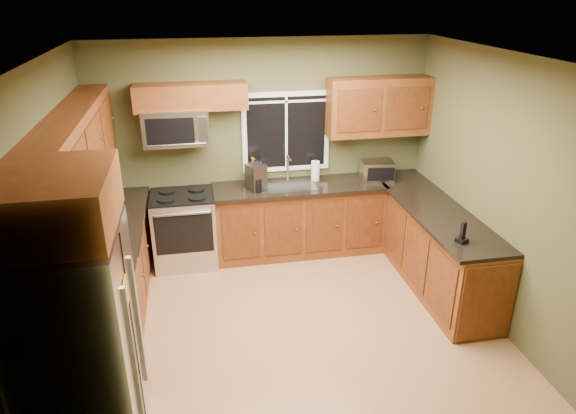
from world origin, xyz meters
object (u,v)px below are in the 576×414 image
object	(u,v)px
microwave	(176,127)
coffee_maker	(256,178)
soap_bottle_a	(253,170)
range	(185,229)
cordless_phone	(462,236)
toaster_oven	(377,170)
paper_towel_roll	(315,171)
soap_bottle_c	(253,175)
refrigerator	(82,350)
kettle	(261,173)

from	to	relation	value
microwave	coffee_maker	bearing A→B (deg)	-11.07
coffee_maker	soap_bottle_a	bearing A→B (deg)	90.55
range	coffee_maker	xyz separation A→B (m)	(0.91, -0.04, 0.62)
cordless_phone	toaster_oven	bearing A→B (deg)	96.74
coffee_maker	paper_towel_roll	xyz separation A→B (m)	(0.79, 0.19, -0.02)
range	toaster_oven	xyz separation A→B (m)	(2.48, 0.02, 0.60)
soap_bottle_a	cordless_phone	size ratio (longest dim) A/B	1.50
microwave	soap_bottle_c	size ratio (longest dim) A/B	4.11
microwave	cordless_phone	bearing A→B (deg)	-35.87
range	microwave	world-z (taller)	microwave
refrigerator	paper_towel_roll	world-z (taller)	refrigerator
toaster_oven	soap_bottle_a	size ratio (longest dim) A/B	1.36
cordless_phone	range	bearing A→B (deg)	146.07
microwave	kettle	xyz separation A→B (m)	(1.00, 0.04, -0.65)
refrigerator	soap_bottle_a	size ratio (longest dim) A/B	5.53
refrigerator	paper_towel_roll	bearing A→B (deg)	50.72
coffee_maker	soap_bottle_c	distance (m)	0.27
microwave	kettle	distance (m)	1.20
toaster_oven	paper_towel_roll	bearing A→B (deg)	170.49
toaster_oven	kettle	size ratio (longest dim) A/B	1.49
range	soap_bottle_c	world-z (taller)	soap_bottle_c
refrigerator	kettle	world-z (taller)	refrigerator
kettle	soap_bottle_a	world-z (taller)	soap_bottle_a
refrigerator	cordless_phone	bearing A→B (deg)	15.70
range	soap_bottle_a	xyz separation A→B (m)	(0.91, 0.23, 0.63)
coffee_maker	cordless_phone	world-z (taller)	coffee_maker
coffee_maker	kettle	distance (m)	0.24
soap_bottle_c	paper_towel_roll	bearing A→B (deg)	-5.04
range	kettle	distance (m)	1.18
kettle	soap_bottle_a	size ratio (longest dim) A/B	0.91
range	paper_towel_roll	distance (m)	1.81
range	soap_bottle_c	size ratio (longest dim) A/B	5.06
coffee_maker	cordless_phone	bearing A→B (deg)	-44.74
paper_towel_roll	soap_bottle_c	world-z (taller)	paper_towel_roll
paper_towel_roll	cordless_phone	bearing A→B (deg)	-63.05
kettle	soap_bottle_a	bearing A→B (deg)	151.86
soap_bottle_a	cordless_phone	bearing A→B (deg)	-48.77
refrigerator	kettle	xyz separation A→B (m)	(1.69, 2.95, 0.18)
refrigerator	paper_towel_roll	distance (m)	3.78
range	cordless_phone	bearing A→B (deg)	-33.93
toaster_oven	range	bearing A→B (deg)	-179.54
soap_bottle_a	microwave	bearing A→B (deg)	-174.06
kettle	paper_towel_roll	xyz separation A→B (m)	(0.70, -0.03, -0.01)
coffee_maker	paper_towel_roll	bearing A→B (deg)	13.72
toaster_oven	paper_towel_roll	size ratio (longest dim) A/B	1.58
refrigerator	coffee_maker	xyz separation A→B (m)	(1.60, 2.73, 0.19)
microwave	cordless_phone	xyz separation A→B (m)	(2.70, -1.95, -0.72)
soap_bottle_c	cordless_phone	distance (m)	2.71
toaster_oven	coffee_maker	xyz separation A→B (m)	(-1.57, -0.06, 0.02)
microwave	kettle	size ratio (longest dim) A/B	2.56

